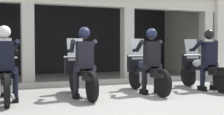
% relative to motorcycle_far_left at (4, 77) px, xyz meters
% --- Properties ---
extents(ground_plane, '(80.00, 80.00, 0.00)m').
position_rel_motorcycle_far_left_xyz_m(ground_plane, '(2.51, 2.62, -0.50)').
color(ground_plane, gray).
extents(station_building, '(10.71, 3.92, 2.99)m').
position_rel_motorcycle_far_left_xyz_m(station_building, '(2.39, 4.31, 1.41)').
color(station_building, black).
rests_on(station_building, ground).
extents(kerb_strip, '(10.21, 0.24, 0.12)m').
position_rel_motorcycle_far_left_xyz_m(kerb_strip, '(2.39, 1.86, -0.44)').
color(kerb_strip, '#B7B5AD').
rests_on(kerb_strip, ground).
extents(motorcycle_far_left, '(0.62, 2.04, 1.35)m').
position_rel_motorcycle_far_left_xyz_m(motorcycle_far_left, '(0.00, 0.00, 0.00)').
color(motorcycle_far_left, black).
rests_on(motorcycle_far_left, ground).
extents(police_officer_far_left, '(0.63, 0.61, 1.58)m').
position_rel_motorcycle_far_left_xyz_m(police_officer_far_left, '(-0.00, -0.28, 0.44)').
color(police_officer_far_left, black).
rests_on(police_officer_far_left, ground).
extents(motorcycle_center_left, '(0.62, 2.04, 1.35)m').
position_rel_motorcycle_far_left_xyz_m(motorcycle_center_left, '(1.68, -0.07, 0.00)').
color(motorcycle_center_left, black).
rests_on(motorcycle_center_left, ground).
extents(police_officer_center_left, '(0.63, 0.61, 1.58)m').
position_rel_motorcycle_far_left_xyz_m(police_officer_center_left, '(1.67, -0.35, 0.44)').
color(police_officer_center_left, black).
rests_on(police_officer_center_left, ground).
extents(motorcycle_center_right, '(0.62, 2.04, 1.35)m').
position_rel_motorcycle_far_left_xyz_m(motorcycle_center_right, '(3.35, -0.10, 0.00)').
color(motorcycle_center_right, black).
rests_on(motorcycle_center_right, ground).
extents(police_officer_center_right, '(0.63, 0.61, 1.58)m').
position_rel_motorcycle_far_left_xyz_m(police_officer_center_right, '(3.35, -0.39, 0.44)').
color(police_officer_center_right, black).
rests_on(police_officer_center_right, ground).
extents(motorcycle_far_right, '(0.62, 2.04, 1.35)m').
position_rel_motorcycle_far_left_xyz_m(motorcycle_far_right, '(5.03, -0.15, 0.00)').
color(motorcycle_far_right, black).
rests_on(motorcycle_far_right, ground).
extents(police_officer_far_right, '(0.63, 0.61, 1.58)m').
position_rel_motorcycle_far_left_xyz_m(police_officer_far_right, '(5.03, -0.44, 0.44)').
color(police_officer_far_right, black).
rests_on(police_officer_far_right, ground).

